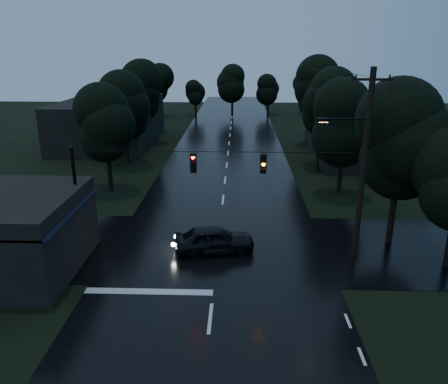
{
  "coord_description": "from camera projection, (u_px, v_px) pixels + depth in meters",
  "views": [
    {
      "loc": [
        1.11,
        -10.71,
        10.91
      ],
      "look_at": [
        0.25,
        14.95,
        2.31
      ],
      "focal_mm": 35.0,
      "sensor_mm": 36.0,
      "label": 1
    }
  ],
  "objects": [
    {
      "name": "utility_pole_main",
      "position": [
        362.0,
        163.0,
        22.17
      ],
      "size": [
        3.5,
        0.3,
        10.0
      ],
      "color": "black",
      "rests_on": "ground"
    },
    {
      "name": "tree_right_c",
      "position": [
        320.0,
        89.0,
        49.22
      ],
      "size": [
        4.76,
        4.76,
        10.03
      ],
      "color": "black",
      "rests_on": "ground"
    },
    {
      "name": "tree_left_b",
      "position": [
        124.0,
        106.0,
        40.61
      ],
      "size": [
        4.2,
        4.2,
        8.85
      ],
      "color": "black",
      "rests_on": "ground"
    },
    {
      "name": "building_far_right",
      "position": [
        364.0,
        136.0,
        44.73
      ],
      "size": [
        10.0,
        14.0,
        4.4
      ],
      "primitive_type": "cube",
      "color": "black",
      "rests_on": "ground"
    },
    {
      "name": "tree_right_b",
      "position": [
        332.0,
        103.0,
        39.88
      ],
      "size": [
        4.48,
        4.48,
        9.44
      ],
      "color": "black",
      "rests_on": "ground"
    },
    {
      "name": "building_far_left",
      "position": [
        110.0,
        122.0,
        51.22
      ],
      "size": [
        10.0,
        16.0,
        5.0
      ],
      "primitive_type": "cube",
      "color": "black",
      "rests_on": "ground"
    },
    {
      "name": "utility_pole_far",
      "position": [
        320.0,
        130.0,
        38.69
      ],
      "size": [
        2.0,
        0.3,
        7.5
      ],
      "color": "black",
      "rests_on": "ground"
    },
    {
      "name": "tree_right_a",
      "position": [
        345.0,
        121.0,
        32.43
      ],
      "size": [
        4.2,
        4.2,
        8.85
      ],
      "color": "black",
      "rests_on": "ground"
    },
    {
      "name": "cross_street",
      "position": [
        218.0,
        246.0,
        25.02
      ],
      "size": [
        60.0,
        9.0,
        0.02
      ],
      "primitive_type": "cube",
      "color": "black",
      "rests_on": "ground"
    },
    {
      "name": "span_signals",
      "position": [
        227.0,
        162.0,
        22.39
      ],
      "size": [
        15.0,
        0.37,
        1.12
      ],
      "color": "black",
      "rests_on": "ground"
    },
    {
      "name": "tree_corner_near",
      "position": [
        402.0,
        141.0,
        23.75
      ],
      "size": [
        4.48,
        4.48,
        9.44
      ],
      "color": "black",
      "rests_on": "ground"
    },
    {
      "name": "main_road",
      "position": [
        227.0,
        165.0,
        42.08
      ],
      "size": [
        12.0,
        120.0,
        0.02
      ],
      "primitive_type": "cube",
      "color": "black",
      "rests_on": "ground"
    },
    {
      "name": "anchor_pole_left",
      "position": [
        77.0,
        202.0,
        23.36
      ],
      "size": [
        0.18,
        0.18,
        6.0
      ],
      "primitive_type": "cylinder",
      "color": "black",
      "rests_on": "ground"
    },
    {
      "name": "tree_left_a",
      "position": [
        106.0,
        125.0,
        33.13
      ],
      "size": [
        3.92,
        3.92,
        8.26
      ],
      "color": "black",
      "rests_on": "ground"
    },
    {
      "name": "car",
      "position": [
        214.0,
        239.0,
        24.16
      ],
      "size": [
        4.64,
        2.48,
        1.5
      ],
      "primitive_type": "imported",
      "rotation": [
        0.0,
        0.0,
        1.74
      ],
      "color": "black",
      "rests_on": "ground"
    },
    {
      "name": "tree_left_c",
      "position": [
        140.0,
        91.0,
        49.99
      ],
      "size": [
        4.48,
        4.48,
        9.44
      ],
      "color": "black",
      "rests_on": "ground"
    }
  ]
}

